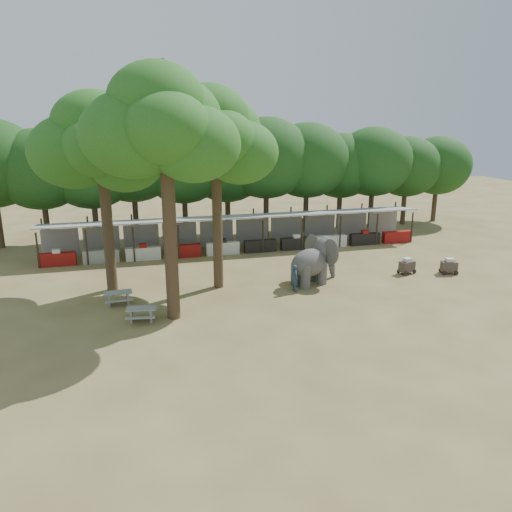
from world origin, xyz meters
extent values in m
plane|color=brown|center=(0.00, 0.00, 0.00)|extent=(100.00, 100.00, 0.00)
cube|color=#92969A|center=(0.00, 14.00, 2.50)|extent=(28.00, 2.99, 0.39)
cylinder|color=#2D2319|center=(-12.60, 12.65, 1.20)|extent=(0.12, 0.12, 2.40)
cylinder|color=#2D2319|center=(-12.60, 15.35, 1.40)|extent=(0.12, 0.12, 2.80)
cube|color=maroon|center=(-12.60, 12.90, 0.45)|extent=(2.38, 0.50, 0.90)
cube|color=gray|center=(-12.60, 15.30, 1.00)|extent=(2.52, 0.12, 2.00)
cylinder|color=#2D2319|center=(-9.80, 12.65, 1.20)|extent=(0.12, 0.12, 2.40)
cylinder|color=#2D2319|center=(-9.80, 15.35, 1.40)|extent=(0.12, 0.12, 2.80)
cube|color=gray|center=(-9.80, 12.90, 0.45)|extent=(2.38, 0.50, 0.90)
cube|color=gray|center=(-9.80, 15.30, 1.00)|extent=(2.52, 0.12, 2.00)
cylinder|color=#2D2319|center=(-7.00, 12.65, 1.20)|extent=(0.12, 0.12, 2.40)
cylinder|color=#2D2319|center=(-7.00, 15.35, 1.40)|extent=(0.12, 0.12, 2.80)
cube|color=silver|center=(-7.00, 12.90, 0.45)|extent=(2.38, 0.50, 0.90)
cube|color=gray|center=(-7.00, 15.30, 1.00)|extent=(2.52, 0.12, 2.00)
cylinder|color=#2D2319|center=(-4.20, 12.65, 1.20)|extent=(0.12, 0.12, 2.40)
cylinder|color=#2D2319|center=(-4.20, 15.35, 1.40)|extent=(0.12, 0.12, 2.80)
cube|color=maroon|center=(-4.20, 12.90, 0.45)|extent=(2.38, 0.50, 0.90)
cube|color=gray|center=(-4.20, 15.30, 1.00)|extent=(2.52, 0.12, 2.00)
cylinder|color=#2D2319|center=(-1.40, 12.65, 1.20)|extent=(0.12, 0.12, 2.40)
cylinder|color=#2D2319|center=(-1.40, 15.35, 1.40)|extent=(0.12, 0.12, 2.80)
cube|color=silver|center=(-1.40, 12.90, 0.45)|extent=(2.38, 0.50, 0.90)
cube|color=gray|center=(-1.40, 15.30, 1.00)|extent=(2.52, 0.12, 2.00)
cylinder|color=#2D2319|center=(1.40, 12.65, 1.20)|extent=(0.12, 0.12, 2.40)
cylinder|color=#2D2319|center=(1.40, 15.35, 1.40)|extent=(0.12, 0.12, 2.80)
cube|color=black|center=(1.40, 12.90, 0.45)|extent=(2.38, 0.50, 0.90)
cube|color=gray|center=(1.40, 15.30, 1.00)|extent=(2.52, 0.12, 2.00)
cylinder|color=#2D2319|center=(4.20, 12.65, 1.20)|extent=(0.12, 0.12, 2.40)
cylinder|color=#2D2319|center=(4.20, 15.35, 1.40)|extent=(0.12, 0.12, 2.80)
cube|color=black|center=(4.20, 12.90, 0.45)|extent=(2.38, 0.50, 0.90)
cube|color=gray|center=(4.20, 15.30, 1.00)|extent=(2.52, 0.12, 2.00)
cylinder|color=#2D2319|center=(7.00, 12.65, 1.20)|extent=(0.12, 0.12, 2.40)
cylinder|color=#2D2319|center=(7.00, 15.35, 1.40)|extent=(0.12, 0.12, 2.80)
cube|color=silver|center=(7.00, 12.90, 0.45)|extent=(2.38, 0.50, 0.90)
cube|color=gray|center=(7.00, 15.30, 1.00)|extent=(2.52, 0.12, 2.00)
cylinder|color=#2D2319|center=(9.80, 12.65, 1.20)|extent=(0.12, 0.12, 2.40)
cylinder|color=#2D2319|center=(9.80, 15.35, 1.40)|extent=(0.12, 0.12, 2.80)
cube|color=black|center=(9.80, 12.90, 0.45)|extent=(2.38, 0.50, 0.90)
cube|color=gray|center=(9.80, 15.30, 1.00)|extent=(2.52, 0.12, 2.00)
cylinder|color=#2D2319|center=(12.60, 12.65, 1.20)|extent=(0.12, 0.12, 2.40)
cylinder|color=#2D2319|center=(12.60, 15.35, 1.40)|extent=(0.12, 0.12, 2.80)
cube|color=maroon|center=(12.60, 12.90, 0.45)|extent=(2.38, 0.50, 0.90)
cube|color=gray|center=(12.60, 15.30, 1.00)|extent=(2.52, 0.12, 2.00)
cylinder|color=#332316|center=(-9.00, 7.00, 4.60)|extent=(0.60, 0.60, 9.20)
cone|color=#332316|center=(-9.00, 7.00, 9.20)|extent=(0.57, 0.57, 2.88)
ellipsoid|color=#14520F|center=(-10.40, 7.30, 7.82)|extent=(4.80, 4.80, 3.94)
ellipsoid|color=#14520F|center=(-7.80, 6.40, 7.42)|extent=(4.20, 4.20, 3.44)
ellipsoid|color=#14520F|center=(-8.80, 8.10, 8.42)|extent=(5.20, 5.20, 4.26)
ellipsoid|color=#14520F|center=(-9.00, 5.70, 8.12)|extent=(3.80, 3.80, 3.12)
ellipsoid|color=#14520F|center=(-9.30, 7.20, 9.22)|extent=(4.40, 4.40, 3.61)
cylinder|color=#332316|center=(-6.00, 2.00, 5.20)|extent=(0.64, 0.64, 10.40)
cone|color=#332316|center=(-6.00, 2.00, 10.40)|extent=(0.61, 0.61, 3.25)
ellipsoid|color=#14520F|center=(-7.40, 2.30, 8.84)|extent=(4.80, 4.80, 3.94)
ellipsoid|color=#14520F|center=(-4.80, 1.40, 8.44)|extent=(4.20, 4.20, 3.44)
ellipsoid|color=#14520F|center=(-5.80, 3.10, 9.44)|extent=(5.20, 5.20, 4.26)
ellipsoid|color=#14520F|center=(-6.00, 0.70, 9.14)|extent=(3.80, 3.80, 3.12)
ellipsoid|color=#14520F|center=(-6.30, 2.20, 10.24)|extent=(4.40, 4.40, 3.61)
cylinder|color=#332316|center=(-3.00, 6.00, 4.80)|extent=(0.56, 0.56, 9.60)
cone|color=#332316|center=(-3.00, 6.00, 9.60)|extent=(0.53, 0.53, 3.00)
ellipsoid|color=#14520F|center=(-4.40, 6.30, 8.16)|extent=(4.80, 4.80, 3.94)
ellipsoid|color=#14520F|center=(-1.80, 5.40, 7.76)|extent=(4.20, 4.20, 3.44)
ellipsoid|color=#14520F|center=(-2.80, 7.10, 8.76)|extent=(5.20, 5.20, 4.26)
ellipsoid|color=#14520F|center=(-3.00, 4.70, 8.46)|extent=(3.80, 3.80, 3.12)
ellipsoid|color=#14520F|center=(-3.30, 6.20, 9.56)|extent=(4.40, 4.40, 3.61)
cylinder|color=#332316|center=(-16.67, 19.00, 1.87)|extent=(0.44, 0.44, 3.74)
ellipsoid|color=#113610|center=(-16.67, 19.00, 5.53)|extent=(6.46, 5.95, 5.61)
cylinder|color=#332316|center=(-13.33, 19.00, 1.87)|extent=(0.44, 0.44, 3.74)
ellipsoid|color=#113610|center=(-13.33, 19.00, 5.53)|extent=(6.46, 5.95, 5.61)
cylinder|color=#332316|center=(-10.00, 19.00, 1.87)|extent=(0.44, 0.44, 3.74)
ellipsoid|color=#113610|center=(-10.00, 19.00, 5.53)|extent=(6.46, 5.95, 5.61)
cylinder|color=#332316|center=(-6.67, 19.00, 1.87)|extent=(0.44, 0.44, 3.74)
ellipsoid|color=#113610|center=(-6.67, 19.00, 5.53)|extent=(6.46, 5.95, 5.61)
cylinder|color=#332316|center=(-3.33, 19.00, 1.87)|extent=(0.44, 0.44, 3.74)
ellipsoid|color=#113610|center=(-3.33, 19.00, 5.53)|extent=(6.46, 5.95, 5.61)
cylinder|color=#332316|center=(0.00, 19.00, 1.87)|extent=(0.44, 0.44, 3.74)
ellipsoid|color=#113610|center=(0.00, 19.00, 5.53)|extent=(6.46, 5.95, 5.61)
cylinder|color=#332316|center=(3.33, 19.00, 1.87)|extent=(0.44, 0.44, 3.74)
ellipsoid|color=#113610|center=(3.33, 19.00, 5.53)|extent=(6.46, 5.95, 5.61)
cylinder|color=#332316|center=(6.67, 19.00, 1.87)|extent=(0.44, 0.44, 3.74)
ellipsoid|color=#113610|center=(6.67, 19.00, 5.53)|extent=(6.46, 5.95, 5.61)
cylinder|color=#332316|center=(10.00, 19.00, 1.87)|extent=(0.44, 0.44, 3.74)
ellipsoid|color=#113610|center=(10.00, 19.00, 5.53)|extent=(6.46, 5.95, 5.61)
cylinder|color=#332316|center=(13.33, 19.00, 1.87)|extent=(0.44, 0.44, 3.74)
ellipsoid|color=#113610|center=(13.33, 19.00, 5.53)|extent=(6.46, 5.95, 5.61)
cylinder|color=#332316|center=(16.67, 19.00, 1.87)|extent=(0.44, 0.44, 3.74)
ellipsoid|color=#113610|center=(16.67, 19.00, 5.53)|extent=(6.46, 5.95, 5.61)
cylinder|color=#332316|center=(20.00, 19.00, 1.87)|extent=(0.44, 0.44, 3.74)
ellipsoid|color=#113610|center=(20.00, 19.00, 5.53)|extent=(6.46, 5.95, 5.61)
ellipsoid|color=#42403F|center=(2.25, 5.05, 1.34)|extent=(2.95, 2.43, 1.66)
cylinder|color=#42403F|center=(1.78, 4.40, 0.70)|extent=(0.78, 0.78, 1.39)
cylinder|color=#42403F|center=(1.45, 5.11, 0.70)|extent=(0.78, 0.78, 1.39)
cylinder|color=#42403F|center=(3.06, 4.99, 0.70)|extent=(0.78, 0.78, 1.39)
cylinder|color=#42403F|center=(2.73, 5.70, 0.70)|extent=(0.78, 0.78, 1.39)
ellipsoid|color=#42403F|center=(3.36, 5.56, 1.93)|extent=(1.77, 1.63, 1.54)
ellipsoid|color=#42403F|center=(3.46, 4.78, 1.97)|extent=(0.74, 1.24, 1.58)
ellipsoid|color=#42403F|center=(2.83, 6.14, 1.97)|extent=(0.74, 1.24, 1.58)
cone|color=#42403F|center=(4.04, 5.87, 0.87)|extent=(0.84, 0.84, 1.74)
imported|color=#26384C|center=(1.04, 4.13, 0.79)|extent=(0.41, 0.59, 1.58)
cube|color=gray|center=(-7.57, 1.92, 0.68)|extent=(1.49, 0.86, 0.06)
cube|color=gray|center=(-8.03, 1.99, 0.33)|extent=(0.17, 0.57, 0.66)
cube|color=gray|center=(-7.10, 1.85, 0.33)|extent=(0.17, 0.57, 0.66)
cube|color=gray|center=(-7.64, 1.41, 0.39)|extent=(1.43, 0.44, 0.05)
cube|color=gray|center=(-7.49, 2.43, 0.39)|extent=(1.43, 0.44, 0.05)
cube|color=gray|center=(-8.66, 4.52, 0.69)|extent=(1.48, 0.79, 0.06)
cube|color=gray|center=(-9.13, 4.47, 0.33)|extent=(0.15, 0.58, 0.67)
cube|color=gray|center=(-8.18, 4.56, 0.33)|extent=(0.15, 0.58, 0.67)
cube|color=gray|center=(-8.61, 3.99, 0.40)|extent=(1.45, 0.37, 0.05)
cube|color=gray|center=(-8.71, 5.04, 0.40)|extent=(1.45, 0.37, 0.05)
cube|color=#362B25|center=(9.00, 5.45, 0.48)|extent=(1.08, 0.83, 0.67)
cylinder|color=black|center=(8.73, 5.04, 0.14)|extent=(0.29, 0.14, 0.29)
cylinder|color=black|center=(9.46, 5.27, 0.14)|extent=(0.29, 0.14, 0.29)
cylinder|color=black|center=(8.54, 5.63, 0.14)|extent=(0.29, 0.14, 0.29)
cylinder|color=black|center=(9.26, 5.87, 0.14)|extent=(0.29, 0.14, 0.29)
cube|color=silver|center=(9.00, 5.45, 0.90)|extent=(0.57, 0.51, 0.24)
cube|color=#362B25|center=(11.56, 4.76, 0.47)|extent=(1.06, 0.79, 0.66)
cylinder|color=black|center=(11.12, 4.56, 0.14)|extent=(0.29, 0.13, 0.28)
cylinder|color=black|center=(11.84, 4.36, 0.14)|extent=(0.29, 0.13, 0.28)
cylinder|color=black|center=(11.28, 5.16, 0.14)|extent=(0.29, 0.13, 0.28)
cylinder|color=black|center=(12.01, 4.96, 0.14)|extent=(0.29, 0.13, 0.28)
cube|color=silver|center=(11.56, 4.76, 0.89)|extent=(0.55, 0.49, 0.24)
camera|label=1|loc=(-7.92, -21.27, 9.64)|focal=35.00mm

